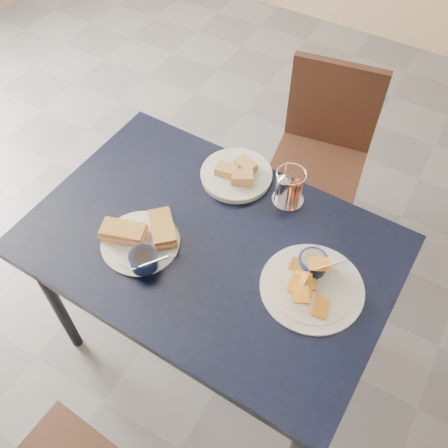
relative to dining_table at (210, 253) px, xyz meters
The scene contains 7 objects.
ground 0.71m from the dining_table, 52.25° to the left, with size 6.00×6.00×0.00m, color #59595F.
dining_table is the anchor object (origin of this frame).
chair_far 0.91m from the dining_table, 85.18° to the left, with size 0.46×0.45×0.86m.
sandwich_plate 0.24m from the dining_table, 146.87° to the right, with size 0.30×0.27×0.12m.
plantain_plate 0.36m from the dining_table, ahead, with size 0.32×0.32×0.12m.
bread_basket 0.31m from the dining_table, 102.41° to the left, with size 0.25×0.25×0.07m.
condiment_caddy 0.34m from the dining_table, 65.01° to the left, with size 0.11×0.11×0.14m.
Camera 1 is at (0.39, -0.95, 2.07)m, focal length 40.00 mm.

